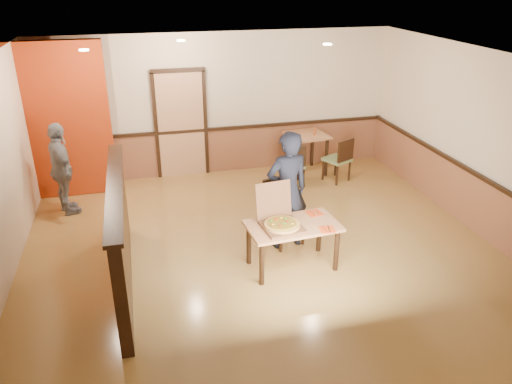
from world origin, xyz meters
TOP-DOWN VIEW (x-y plane):
  - floor at (0.00, 0.00)m, footprint 7.00×7.00m
  - ceiling at (0.00, 0.00)m, footprint 7.00×7.00m
  - wall_back at (0.00, 3.50)m, footprint 7.00×0.00m
  - wall_right at (3.50, 0.00)m, footprint 0.00×7.00m
  - wainscot_back at (0.00, 3.47)m, footprint 7.00×0.04m
  - chair_rail_back at (0.00, 3.45)m, footprint 7.00×0.06m
  - wainscot_right at (3.47, 0.00)m, footprint 0.04×7.00m
  - chair_rail_right at (3.45, 0.00)m, footprint 0.06×7.00m
  - back_door at (-0.80, 3.46)m, footprint 0.90×0.06m
  - booth_partition at (-2.00, -0.20)m, footprint 0.20×3.10m
  - red_accent_panel at (-2.90, 3.00)m, footprint 1.60×0.20m
  - spot_a at (-2.30, 1.80)m, footprint 0.14×0.14m
  - spot_b at (-0.80, 2.50)m, footprint 0.14×0.14m
  - spot_c at (1.40, 1.50)m, footprint 0.14×0.14m
  - main_table at (0.29, -0.39)m, footprint 1.31×0.82m
  - diner_chair at (0.36, 0.37)m, footprint 0.64×0.64m
  - side_chair_left at (1.20, 2.35)m, footprint 0.48×0.48m
  - side_chair_right at (2.14, 2.36)m, footprint 0.59×0.59m
  - side_table at (1.66, 2.96)m, footprint 0.87×0.87m
  - diner at (0.39, 0.22)m, footprint 0.72×0.53m
  - passerby at (-2.94, 2.20)m, footprint 0.69×1.02m
  - pizza_box at (0.10, -0.39)m, footprint 0.58×0.66m
  - pizza at (0.11, -0.45)m, footprint 0.55×0.55m
  - napkin_near at (0.69, -0.63)m, footprint 0.22×0.22m
  - napkin_far at (0.69, -0.13)m, footprint 0.24×0.24m
  - condiment at (1.79, 2.88)m, footprint 0.06×0.06m

SIDE VIEW (x-z plane):
  - floor at x=0.00m, z-range 0.00..0.00m
  - wainscot_back at x=0.00m, z-range 0.00..0.90m
  - wainscot_right at x=3.47m, z-range 0.00..0.90m
  - side_chair_left at x=1.20m, z-range 0.04..0.89m
  - side_chair_right at x=2.14m, z-range 0.04..0.94m
  - diner_chair at x=0.36m, z-range 0.05..1.06m
  - main_table at x=0.29m, z-range 0.23..0.90m
  - side_table at x=1.66m, z-range 0.23..1.05m
  - napkin_near at x=0.69m, z-range 0.67..0.68m
  - napkin_far at x=0.69m, z-range 0.67..0.68m
  - pizza at x=0.11m, z-range 0.71..0.74m
  - booth_partition at x=-2.00m, z-range 0.01..1.46m
  - pizza_box at x=0.10m, z-range 0.47..1.01m
  - passerby at x=-2.94m, z-range 0.00..1.60m
  - condiment at x=1.79m, z-range 0.82..0.96m
  - diner at x=0.39m, z-range 0.00..1.81m
  - chair_rail_back at x=0.00m, z-range 0.89..0.95m
  - chair_rail_right at x=3.45m, z-range 0.89..0.95m
  - back_door at x=-0.80m, z-range 0.00..2.10m
  - red_accent_panel at x=-2.90m, z-range 0.01..2.79m
  - wall_back at x=0.00m, z-range -2.10..4.90m
  - wall_right at x=3.50m, z-range -2.10..4.90m
  - spot_a at x=-2.30m, z-range 2.77..2.79m
  - spot_b at x=-0.80m, z-range 2.77..2.79m
  - spot_c at x=1.40m, z-range 2.77..2.79m
  - ceiling at x=0.00m, z-range 2.80..2.80m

